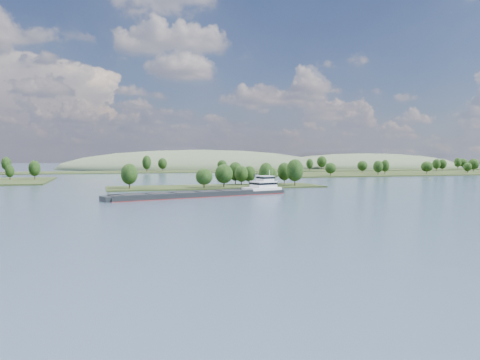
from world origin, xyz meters
name	(u,v)px	position (x,y,z in m)	size (l,w,h in m)	color
ground	(258,199)	(0.00, 120.00, 0.00)	(1800.00, 1800.00, 0.00)	#374B5F
tree_island	(231,179)	(6.99, 179.08, 3.80)	(100.00, 30.23, 13.90)	#243115
right_bank	(445,172)	(231.04, 299.65, 0.91)	(320.00, 90.00, 14.76)	#243115
back_shoreline	(170,171)	(10.10, 399.70, 0.79)	(900.00, 60.00, 15.85)	#243115
hill_east	(366,168)	(260.00, 470.00, 0.00)	(260.00, 140.00, 36.00)	#47583C
hill_west	(201,169)	(60.00, 500.00, 0.00)	(320.00, 160.00, 44.00)	#47583C
cargo_barge	(212,193)	(-12.96, 134.67, 1.20)	(70.13, 26.84, 9.53)	black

